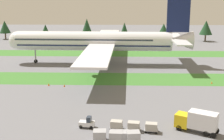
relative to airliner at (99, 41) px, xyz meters
The scene contains 17 objects.
grass_strip_near 22.27m from the airliner, 63.63° to the right, with size 320.00×12.82×0.01m, color #3D752D.
grass_strip_far 22.35m from the airliner, 63.74° to the left, with size 320.00×12.82×0.01m, color #3D752D.
airliner is the anchor object (origin of this frame).
baggage_tug 51.32m from the airliner, 88.42° to the right, with size 2.76×1.65×1.97m.
cargo_dolly_lead 52.37m from the airliner, 82.95° to the right, with size 2.39×1.79×1.55m.
cargo_dolly_second 53.19m from the airliner, 79.91° to the right, with size 2.39×1.79×1.55m.
cargo_dolly_third 54.15m from the airliner, 76.96° to the right, with size 2.39×1.79×1.55m.
catering_truck 55.91m from the airliner, 69.35° to the right, with size 7.20×5.36×3.58m.
ground_crew_marshaller 53.68m from the airliner, 70.44° to the right, with size 0.53×0.36×1.74m.
uld_container_0 56.31m from the airliner, 86.04° to the right, with size 2.00×1.60×1.69m, color #A3A3A8.
uld_container_1 56.53m from the airliner, 83.51° to the right, with size 2.00×1.60×1.56m, color #A3A3A8.
uld_container_2 56.57m from the airliner, 82.42° to the right, with size 2.00×1.60×1.54m, color #A3A3A8.
uld_container_3 57.30m from the airliner, 80.88° to the right, with size 2.00×1.60×1.77m, color #A3A3A8.
taxiway_marker_0 28.54m from the airliner, 104.40° to the right, with size 0.44×0.44×0.61m, color orange.
taxiway_marker_1 29.09m from the airliner, 112.72° to the right, with size 0.44×0.44×0.67m, color orange.
taxiway_marker_2 38.60m from the airliner, 37.07° to the right, with size 0.44×0.44×0.56m, color orange.
distant_tree_line 56.03m from the airliner, 77.45° to the left, with size 206.77×10.96×12.23m.
Camera 1 is at (-2.23, -39.15, 21.95)m, focal length 50.14 mm.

